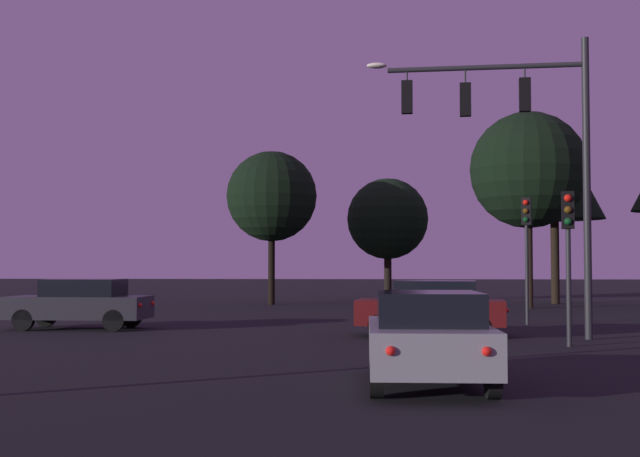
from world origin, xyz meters
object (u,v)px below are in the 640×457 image
traffic_signal_mast_arm (520,132)px  tree_left_far (528,170)px  traffic_light_corner_left (568,236)px  tree_right_cluster (554,170)px  traffic_light_corner_right (526,234)px  tree_behind_sign (388,219)px  car_crossing_left (432,307)px  car_crossing_right (80,303)px  car_nearside_lane (428,337)px  tree_center_horizon (272,197)px

traffic_signal_mast_arm → tree_left_far: bearing=79.0°
traffic_signal_mast_arm → traffic_light_corner_left: size_ratio=2.15×
tree_right_cluster → traffic_light_corner_right: bearing=-105.2°
tree_behind_sign → traffic_light_corner_right: bearing=-76.3°
car_crossing_left → car_crossing_right: 10.68m
car_crossing_right → tree_behind_sign: 22.69m
traffic_signal_mast_arm → car_crossing_left: traffic_signal_mast_arm is taller
traffic_light_corner_right → car_nearside_lane: bearing=-106.2°
tree_right_cluster → traffic_light_corner_left: bearing=-101.1°
car_crossing_left → car_nearside_lane: bearing=-94.2°
car_nearside_lane → tree_center_horizon: (-5.90, 27.24, 4.51)m
traffic_light_corner_right → tree_left_far: size_ratio=0.47×
traffic_light_corner_right → tree_left_far: tree_left_far is taller
car_crossing_right → tree_right_cluster: 25.97m
car_nearside_lane → tree_left_far: size_ratio=0.46×
traffic_signal_mast_arm → traffic_light_corner_left: traffic_signal_mast_arm is taller
traffic_signal_mast_arm → car_crossing_right: 13.90m
traffic_light_corner_left → car_crossing_left: (-3.08, 2.75, -1.86)m
tree_left_far → traffic_signal_mast_arm: bearing=-101.0°
car_crossing_left → tree_left_far: (5.38, 15.01, 5.42)m
car_crossing_left → tree_right_cluster: size_ratio=0.45×
car_nearside_lane → car_crossing_right: size_ratio=0.96×
traffic_light_corner_left → tree_right_cluster: tree_right_cluster is taller
car_crossing_left → tree_behind_sign: bearing=92.2°
car_nearside_lane → tree_behind_sign: (-0.15, 31.59, 3.62)m
traffic_light_corner_right → traffic_signal_mast_arm: bearing=-101.6°
tree_center_horizon → tree_right_cluster: tree_right_cluster is taller
traffic_light_corner_left → tree_center_horizon: tree_center_horizon is taller
tree_center_horizon → car_nearside_lane: bearing=-77.8°
tree_left_far → tree_center_horizon: bearing=167.1°
traffic_light_corner_left → car_crossing_right: size_ratio=0.87×
car_crossing_right → traffic_light_corner_right: bearing=11.3°
traffic_light_corner_left → tree_center_horizon: 22.84m
tree_center_horizon → tree_right_cluster: (14.09, 1.90, 1.41)m
car_crossing_right → tree_behind_sign: size_ratio=0.65×
traffic_signal_mast_arm → car_nearside_lane: 10.52m
traffic_signal_mast_arm → tree_behind_sign: (-3.18, 22.69, -1.08)m
car_nearside_lane → tree_right_cluster: (8.19, 29.14, 5.92)m
tree_left_far → car_nearside_lane: bearing=-103.9°
car_nearside_lane → traffic_light_corner_left: bearing=60.7°
traffic_signal_mast_arm → tree_right_cluster: 20.92m
traffic_light_corner_left → car_nearside_lane: bearing=-119.3°
traffic_light_corner_left → tree_left_far: 18.27m
traffic_light_corner_right → tree_left_far: bearing=79.3°
tree_center_horizon → tree_behind_sign: bearing=37.1°
traffic_light_corner_left → tree_behind_sign: (-3.92, 24.86, 1.76)m
traffic_signal_mast_arm → tree_left_far: tree_left_far is taller
car_nearside_lane → tree_left_far: (6.08, 24.50, 5.42)m
traffic_signal_mast_arm → tree_behind_sign: traffic_signal_mast_arm is taller
traffic_signal_mast_arm → tree_right_cluster: (5.16, 20.23, 1.22)m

